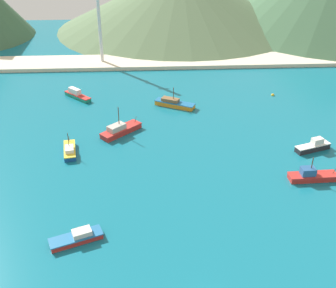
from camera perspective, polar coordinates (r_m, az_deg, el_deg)
name	(u,v)px	position (r m, az deg, el deg)	size (l,w,h in m)	color
ground	(188,183)	(82.95, 2.72, -5.35)	(260.00, 280.00, 0.50)	#146B7F
fishing_boat_0	(77,95)	(121.95, -12.38, 6.61)	(8.35, 8.29, 2.65)	#198466
fishing_boat_1	(120,130)	(100.29, -6.58, 1.94)	(10.01, 9.69, 6.98)	red
fishing_boat_3	(174,103)	(113.89, 0.84, 5.58)	(11.18, 7.63, 5.49)	orange
fishing_boat_5	(313,146)	(98.23, 19.30, -0.30)	(8.57, 4.66, 2.85)	#232328
fishing_boat_8	(70,150)	(94.19, -13.31, -0.84)	(3.78, 8.26, 5.12)	#14478C
fishing_boat_9	(77,237)	(70.77, -12.35, -12.39)	(8.95, 5.59, 1.85)	red
fishing_boat_10	(312,176)	(87.70, 19.08, -4.11)	(9.76, 3.05, 5.17)	red
buoy_1	(273,95)	(124.74, 14.15, 6.52)	(0.88, 0.88, 0.88)	gold
beach_strip	(168,61)	(148.02, -0.02, 11.25)	(247.00, 14.08, 1.20)	beige
radio_tower	(99,21)	(144.70, -9.41, 16.32)	(2.92, 2.33, 29.17)	silver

